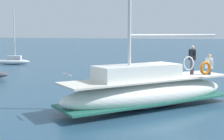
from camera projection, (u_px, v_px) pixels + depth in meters
name	position (u px, v px, depth m)	size (l,w,h in m)	color
ground_plane	(177.00, 102.00, 17.65)	(400.00, 400.00, 0.00)	#284C66
main_sailboat	(148.00, 90.00, 16.18)	(9.07, 7.75, 11.59)	white
moored_cutter_right	(13.00, 61.00, 38.46)	(2.40, 4.11, 6.53)	silver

